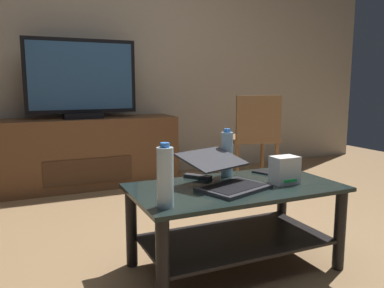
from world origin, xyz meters
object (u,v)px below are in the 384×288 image
cell_phone (265,172)px  tv_remote (285,172)px  coffee_table (235,212)px  soundbar_remote (198,177)px  laptop (225,176)px  water_bottle_near (227,154)px  dining_chair (254,135)px  media_cabinet (85,153)px  water_bottle_far (165,177)px  television (82,80)px  router_box (285,170)px

cell_phone → tv_remote: 0.12m
coffee_table → soundbar_remote: 0.29m
laptop → water_bottle_near: 0.27m
water_bottle_near → soundbar_remote: 0.22m
cell_phone → soundbar_remote: soundbar_remote is taller
coffee_table → soundbar_remote: bearing=116.7°
dining_chair → laptop: size_ratio=1.84×
tv_remote → laptop: bearing=-147.2°
coffee_table → laptop: 0.22m
soundbar_remote → dining_chair: bearing=7.7°
media_cabinet → cell_phone: size_ratio=12.48×
coffee_table → dining_chair: bearing=53.5°
water_bottle_near → cell_phone: (0.23, -0.04, -0.12)m
tv_remote → water_bottle_far: bearing=-142.0°
television → tv_remote: 2.15m
router_box → media_cabinet: bearing=109.1°
tv_remote → soundbar_remote: same height
soundbar_remote → television: bearing=63.4°
media_cabinet → water_bottle_far: (0.00, -2.20, 0.25)m
router_box → water_bottle_near: 0.34m
television → laptop: size_ratio=2.10×
media_cabinet → tv_remote: bearing=-65.8°
water_bottle_near → tv_remote: water_bottle_near is taller
water_bottle_far → cell_phone: 0.84m
cell_phone → dining_chair: bearing=36.3°
cell_phone → soundbar_remote: 0.42m
tv_remote → dining_chair: bearing=83.9°
dining_chair → media_cabinet: bearing=155.4°
laptop → tv_remote: bearing=13.3°
media_cabinet → television: (-0.00, -0.02, 0.68)m
soundbar_remote → water_bottle_near: bearing=-40.3°
television → soundbar_remote: size_ratio=6.25×
dining_chair → cell_phone: (-0.70, -1.18, -0.05)m
water_bottle_near → cell_phone: 0.27m
television → dining_chair: bearing=-23.8°
media_cabinet → tv_remote: 2.10m
laptop → dining_chair: bearing=51.8°
coffee_table → water_bottle_far: size_ratio=3.87×
laptop → television: bearing=101.1°
water_bottle_far → soundbar_remote: bearing=49.5°
dining_chair → water_bottle_far: bearing=-133.6°
water_bottle_far → tv_remote: 0.91m
laptop → soundbar_remote: 0.24m
coffee_table → router_box: size_ratio=7.44×
cell_phone → soundbar_remote: bearing=149.6°
dining_chair → water_bottle_near: bearing=-129.4°
media_cabinet → laptop: 2.07m
coffee_table → router_box: 0.35m
water_bottle_far → cell_phone: bearing=24.7°
coffee_table → water_bottle_near: size_ratio=3.98×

